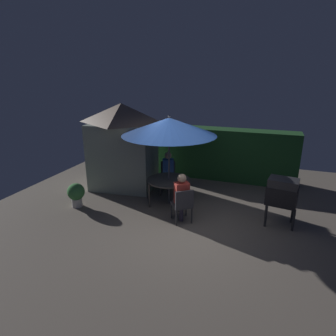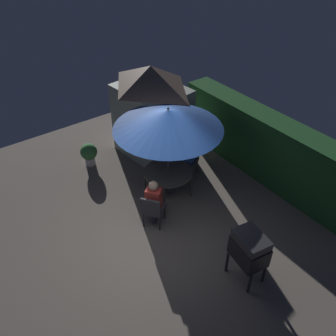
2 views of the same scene
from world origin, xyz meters
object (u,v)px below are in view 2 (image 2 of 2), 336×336
bbq_grill (249,249)px  person_in_red (154,198)px  garden_shed (152,111)px  chair_far_side (189,157)px  potted_plant_by_shed (89,153)px  patio_table (168,173)px  chair_near_shed (153,209)px  person_in_blue (188,151)px  patio_umbrella (168,119)px

bbq_grill → person_in_red: size_ratio=0.95×
garden_shed → chair_far_side: bearing=9.1°
bbq_grill → potted_plant_by_shed: bearing=-171.2°
patio_table → chair_far_side: size_ratio=1.36×
patio_table → garden_shed: bearing=156.9°
potted_plant_by_shed → person_in_red: size_ratio=0.54×
garden_shed → bbq_grill: size_ratio=2.26×
bbq_grill → person_in_red: bearing=-164.8°
potted_plant_by_shed → person_in_red: 3.03m
chair_far_side → potted_plant_by_shed: chair_far_side is taller
bbq_grill → chair_far_side: bearing=159.5°
patio_table → person_in_red: (0.64, -0.87, 0.11)m
garden_shed → chair_far_side: (1.44, 0.23, -0.86)m
chair_near_shed → person_in_blue: (-1.05, 1.87, 0.26)m
patio_table → patio_umbrella: (-0.00, 0.00, 1.55)m
chair_far_side → potted_plant_by_shed: (-1.98, -2.07, -0.13)m
patio_umbrella → patio_table: bearing=-33.7°
chair_far_side → patio_umbrella: bearing=-69.0°
person_in_blue → chair_near_shed: bearing=-60.8°
bbq_grill → chair_near_shed: (-2.27, -0.70, -0.33)m
patio_table → person_in_blue: (-0.36, 0.93, 0.11)m
patio_table → potted_plant_by_shed: (-2.36, -1.06, -0.28)m
patio_umbrella → chair_near_shed: bearing=-53.8°
chair_near_shed → garden_shed: bearing=145.6°
patio_umbrella → potted_plant_by_shed: (-2.36, -1.06, -1.83)m
garden_shed → person_in_blue: size_ratio=2.15×
chair_near_shed → potted_plant_by_shed: bearing=-177.7°
patio_table → chair_far_side: (-0.39, 1.01, -0.15)m
patio_umbrella → bbq_grill: 3.27m
person_in_blue → potted_plant_by_shed: bearing=-135.2°
chair_far_side → person_in_blue: (0.03, -0.08, 0.26)m
garden_shed → patio_table: garden_shed is taller
person_in_blue → person_in_red: bearing=-61.1°
garden_shed → patio_umbrella: size_ratio=1.06×
chair_near_shed → person_in_red: size_ratio=0.71×
chair_near_shed → person_in_blue: 2.16m
bbq_grill → potted_plant_by_shed: size_ratio=1.76×
chair_near_shed → person_in_red: bearing=126.2°
patio_table → chair_far_side: chair_far_side is taller
patio_umbrella → chair_near_shed: size_ratio=2.83×
person_in_red → patio_table: bearing=126.2°
chair_near_shed → person_in_red: (-0.05, 0.07, 0.26)m
person_in_red → chair_far_side: bearing=118.6°
chair_near_shed → potted_plant_by_shed: 3.06m
person_in_red → bbq_grill: bearing=15.2°
bbq_grill → potted_plant_by_shed: bbq_grill is taller
chair_near_shed → chair_far_side: (-1.08, 1.95, 0.00)m
chair_far_side → garden_shed: bearing=-170.9°
garden_shed → patio_umbrella: garden_shed is taller
chair_near_shed → chair_far_side: bearing=118.9°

